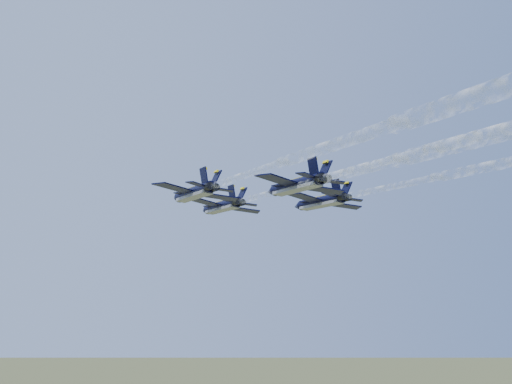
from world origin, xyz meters
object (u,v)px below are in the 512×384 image
object	(u,v)px
jet_lead	(221,206)
jet_left	(193,193)
jet_right	(320,202)
jet_slot	(296,185)

from	to	relation	value
jet_lead	jet_left	bearing A→B (deg)	-126.94
jet_lead	jet_left	size ratio (longest dim) A/B	1.00
jet_right	jet_slot	world-z (taller)	same
jet_lead	jet_left	distance (m)	17.11
jet_lead	jet_slot	world-z (taller)	same
jet_lead	jet_right	bearing A→B (deg)	-44.72
jet_lead	jet_slot	size ratio (longest dim) A/B	1.00
jet_lead	jet_left	world-z (taller)	same
jet_lead	jet_right	xyz separation A→B (m)	(14.01, -11.30, 0.00)
jet_slot	jet_lead	bearing A→B (deg)	90.81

